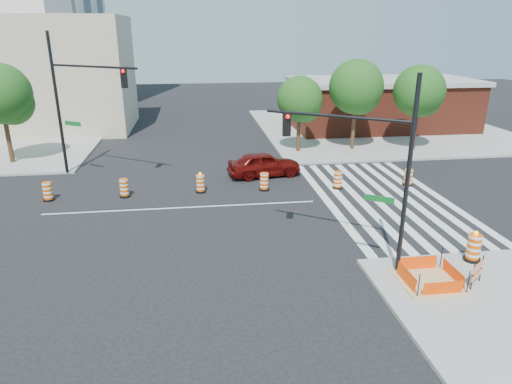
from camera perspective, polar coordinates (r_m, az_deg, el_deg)
The scene contains 22 objects.
ground at distance 24.12m, azimuth -9.22°, elevation -1.95°, with size 120.00×120.00×0.00m, color black.
sidewalk_ne at distance 44.79m, azimuth 15.10°, elevation 7.72°, with size 22.00×22.00×0.15m, color gray.
crosswalk_east at distance 26.13m, azimuth 15.52°, elevation -0.71°, with size 6.75×13.50×0.01m.
lane_centerline at distance 24.12m, azimuth -9.22°, elevation -1.94°, with size 14.00×0.12×0.01m, color silver.
excavation_pit at distance 17.89m, azimuth 20.84°, elevation -10.26°, with size 2.20×2.20×0.90m.
brick_storefront at distance 44.42m, azimuth 15.36°, elevation 10.55°, with size 16.50×8.50×4.60m.
beige_midrise at distance 46.44m, azimuth -24.43°, elevation 13.24°, with size 14.00×10.00×10.00m, color #B9A98D.
red_coupe at distance 28.79m, azimuth 1.04°, elevation 3.50°, with size 1.84×4.58×1.56m, color #520907.
signal_pole_se at distance 17.01m, azimuth 13.61°, elevation 4.52°, with size 4.67×3.13×7.28m.
signal_pole_nw at distance 29.47m, azimuth -21.43°, elevation 11.45°, with size 5.47×3.75×8.59m.
pit_drum at distance 19.90m, azimuth 25.55°, elevation -6.37°, with size 0.65×0.65×1.27m.
barricade at distance 18.10m, azimuth 25.95°, elevation -8.86°, with size 0.73×0.57×1.04m.
tree_north_b at distance 35.08m, azimuth -29.19°, elevation 10.30°, with size 4.00×4.00×6.80m.
tree_north_c at distance 34.13m, azimuth 5.53°, elevation 11.16°, with size 3.38×3.34×5.69m.
tree_north_d at distance 35.37m, azimuth 12.44°, elevation 12.35°, with size 4.01×4.01×6.82m.
tree_north_e at distance 36.56m, azimuth 19.72°, elevation 11.46°, with size 3.80×3.77×6.41m.
median_drum_1 at distance 27.12m, azimuth -24.58°, elevation -0.01°, with size 0.60×0.60×1.02m.
median_drum_2 at distance 26.25m, azimuth -16.14°, elevation 0.42°, with size 0.60×0.60×1.02m.
median_drum_3 at distance 26.13m, azimuth -6.95°, elevation 1.00°, with size 0.60×0.60×1.18m.
median_drum_4 at distance 26.28m, azimuth 1.03°, elevation 1.24°, with size 0.60×0.60×1.02m.
median_drum_5 at distance 27.00m, azimuth 10.18°, elevation 1.42°, with size 0.60×0.60×1.02m.
median_drum_6 at distance 28.54m, azimuth 18.49°, elevation 1.69°, with size 0.60×0.60×1.02m.
Camera 1 is at (0.86, -22.47, 8.72)m, focal length 32.00 mm.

